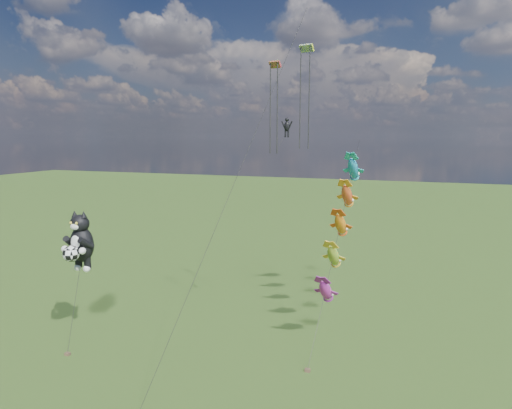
% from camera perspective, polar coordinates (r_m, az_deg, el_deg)
% --- Properties ---
extents(ground, '(300.00, 300.00, 0.00)m').
position_cam_1_polar(ground, '(38.62, -22.14, -18.04)').
color(ground, '#1C3A0E').
extents(cat_kite_rig, '(2.34, 4.11, 11.15)m').
position_cam_1_polar(cat_kite_rig, '(38.28, -22.45, -4.59)').
color(cat_kite_rig, brown).
rests_on(cat_kite_rig, ground).
extents(fish_windsock_rig, '(2.03, 15.90, 16.78)m').
position_cam_1_polar(fish_windsock_rig, '(38.75, 11.19, -2.63)').
color(fish_windsock_rig, brown).
rests_on(fish_windsock_rig, ground).
extents(parafoil_rig, '(7.29, 16.46, 27.25)m').
position_cam_1_polar(parafoil_rig, '(34.38, 3.89, 11.94)').
color(parafoil_rig, brown).
rests_on(parafoil_rig, ground).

